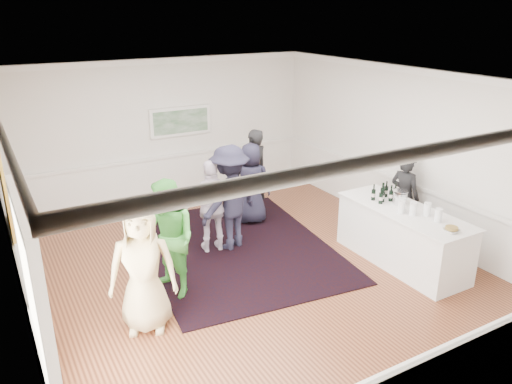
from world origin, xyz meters
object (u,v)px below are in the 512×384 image
guest_dark_a (230,198)px  guest_navy (251,184)px  serving_table (402,236)px  guest_green (169,239)px  ice_bucket (400,198)px  guest_dark_b (254,172)px  nut_bowl (452,229)px  bartender (404,197)px  guest_lilac (213,207)px  guest_tan (143,267)px

guest_dark_a → guest_navy: 1.24m
serving_table → guest_green: size_ratio=1.32×
guest_green → ice_bucket: bearing=60.5°
guest_dark_b → guest_navy: bearing=39.9°
guest_dark_a → nut_bowl: (2.27, -3.00, 0.06)m
bartender → guest_dark_a: size_ratio=0.84×
bartender → guest_lilac: size_ratio=0.96×
guest_green → guest_lilac: size_ratio=1.08×
serving_table → ice_bucket: (0.11, 0.24, 0.61)m
ice_bucket → nut_bowl: 1.24m
guest_lilac → nut_bowl: bearing=141.5°
guest_green → guest_navy: size_ratio=1.11×
guest_lilac → nut_bowl: guest_lilac is taller
guest_dark_a → ice_bucket: bearing=125.0°
guest_green → ice_bucket: size_ratio=7.15×
bartender → guest_lilac: (-3.42, 1.27, 0.04)m
guest_dark_b → ice_bucket: 3.23m
guest_tan → nut_bowl: (4.41, -1.35, 0.10)m
guest_dark_a → nut_bowl: bearing=108.4°
bartender → guest_green: (-4.62, 0.24, 0.10)m
guest_tan → nut_bowl: bearing=5.9°
guest_dark_a → guest_navy: (0.90, 0.84, -0.14)m
guest_tan → guest_lilac: bearing=65.8°
serving_table → guest_dark_b: size_ratio=1.32×
bartender → guest_green: 4.63m
guest_lilac → ice_bucket: (2.74, -1.81, 0.25)m
guest_navy → nut_bowl: 4.08m
serving_table → guest_lilac: (-2.63, 2.05, 0.36)m
serving_table → nut_bowl: bearing=-92.2°
guest_lilac → guest_dark_b: bearing=-131.3°
guest_green → guest_lilac: 1.58m
guest_lilac → guest_dark_b: (1.51, 1.17, 0.07)m
bartender → guest_tan: size_ratio=0.88×
guest_dark_a → guest_navy: bearing=-155.7°
guest_navy → ice_bucket: guest_navy is taller
serving_table → guest_navy: size_ratio=1.46×
nut_bowl → bartender: bearing=65.0°
guest_dark_a → ice_bucket: (2.41, -1.77, 0.13)m
guest_tan → guest_green: size_ratio=1.01×
guest_lilac → guest_dark_b: size_ratio=0.92×
bartender → guest_dark_b: (-1.92, 2.44, 0.11)m
guest_green → guest_dark_b: bearing=110.8°
guest_dark_b → guest_navy: guest_dark_b is taller
guest_lilac → ice_bucket: size_ratio=6.63×
guest_tan → ice_bucket: size_ratio=7.23×
guest_lilac → serving_table: bearing=153.1°
guest_dark_b → ice_bucket: guest_dark_b is taller
bartender → nut_bowl: size_ratio=6.98×
guest_dark_a → nut_bowl: size_ratio=8.27×
serving_table → guest_dark_b: bearing=109.3°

